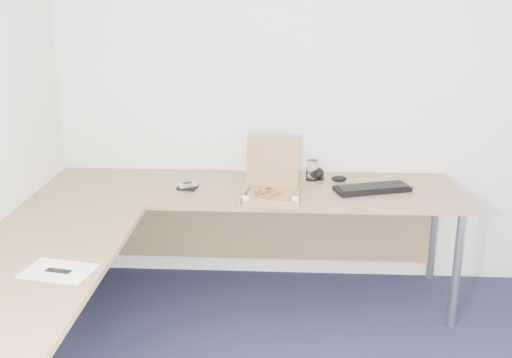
# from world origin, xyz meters

# --- Properties ---
(room_shell) EXTENTS (3.50, 3.50, 2.50)m
(room_shell) POSITION_xyz_m (0.00, 0.00, 1.25)
(room_shell) COLOR white
(room_shell) RESTS_ON ground
(desk) EXTENTS (2.50, 2.20, 0.73)m
(desk) POSITION_xyz_m (-0.82, 0.97, 0.70)
(desk) COLOR #9B734B
(desk) RESTS_ON ground
(pizza_box) EXTENTS (0.31, 0.36, 0.32)m
(pizza_box) POSITION_xyz_m (-0.36, 1.21, 0.77)
(pizza_box) COLOR #AA804D
(pizza_box) RESTS_ON desk
(drinking_glass) EXTENTS (0.07, 0.07, 0.13)m
(drinking_glass) POSITION_xyz_m (-0.12, 1.56, 0.79)
(drinking_glass) COLOR white
(drinking_glass) RESTS_ON desk
(keyboard) EXTENTS (0.47, 0.28, 0.03)m
(keyboard) POSITION_xyz_m (0.24, 1.37, 0.74)
(keyboard) COLOR black
(keyboard) RESTS_ON desk
(mouse) EXTENTS (0.10, 0.07, 0.04)m
(mouse) POSITION_xyz_m (0.05, 1.55, 0.75)
(mouse) COLOR black
(mouse) RESTS_ON desk
(wallet) EXTENTS (0.12, 0.11, 0.02)m
(wallet) POSITION_xyz_m (-0.86, 1.35, 0.74)
(wallet) COLOR black
(wallet) RESTS_ON desk
(phone) EXTENTS (0.12, 0.10, 0.02)m
(phone) POSITION_xyz_m (-0.87, 1.34, 0.76)
(phone) COLOR #B2B5BA
(phone) RESTS_ON wallet
(paper_sheet) EXTENTS (0.32, 0.25, 0.00)m
(paper_sheet) POSITION_xyz_m (-1.24, 0.21, 0.73)
(paper_sheet) COLOR white
(paper_sheet) RESTS_ON desk
(dome_speaker) EXTENTS (0.09, 0.09, 0.08)m
(dome_speaker) POSITION_xyz_m (-0.08, 1.59, 0.77)
(dome_speaker) COLOR black
(dome_speaker) RESTS_ON desk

